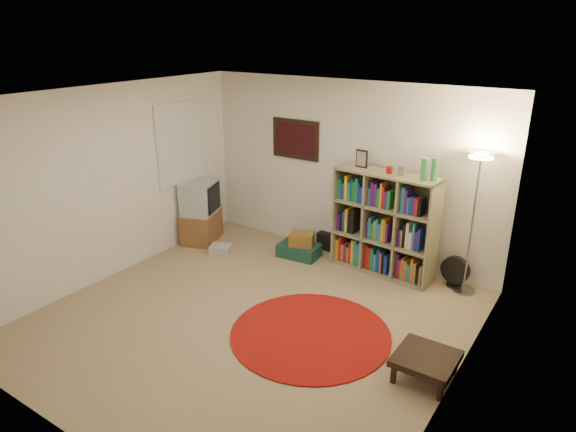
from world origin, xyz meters
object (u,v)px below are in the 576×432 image
(floor_fan, at_px, (455,272))
(suitcase, at_px, (299,250))
(floor_lamp, at_px, (478,177))
(tv_stand, at_px, (201,212))
(side_table, at_px, (426,359))
(bookshelf, at_px, (383,225))

(floor_fan, distance_m, suitcase, 2.19)
(floor_lamp, height_order, floor_fan, floor_lamp)
(floor_fan, distance_m, tv_stand, 3.81)
(side_table, bearing_deg, floor_lamp, 95.27)
(floor_fan, xyz_separation_m, side_table, (0.32, -1.99, 0.00))
(suitcase, bearing_deg, tv_stand, -173.77)
(bookshelf, distance_m, floor_fan, 1.09)
(floor_lamp, height_order, suitcase, floor_lamp)
(floor_fan, relative_size, tv_stand, 0.44)
(floor_fan, xyz_separation_m, tv_stand, (-3.75, -0.65, 0.25))
(tv_stand, height_order, side_table, tv_stand)
(bookshelf, bearing_deg, floor_lamp, 7.51)
(tv_stand, bearing_deg, floor_fan, -10.17)
(floor_lamp, bearing_deg, suitcase, -173.15)
(tv_stand, distance_m, suitcase, 1.66)
(floor_fan, bearing_deg, suitcase, -165.71)
(bookshelf, height_order, side_table, bookshelf)
(bookshelf, relative_size, side_table, 3.01)
(tv_stand, relative_size, side_table, 1.73)
(tv_stand, distance_m, side_table, 4.29)
(bookshelf, height_order, floor_lamp, floor_lamp)
(floor_fan, xyz_separation_m, suitcase, (-2.16, -0.32, -0.12))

